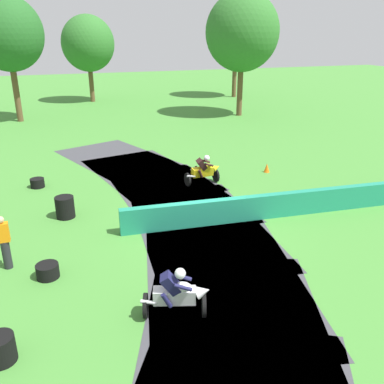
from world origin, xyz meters
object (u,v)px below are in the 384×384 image
(tire_stack_far, at_px, (37,183))
(track_marshal, at_px, (4,243))
(motorcycle_chase_yellow, at_px, (204,170))
(tire_stack_near, at_px, (0,349))
(tire_stack_mid_b, at_px, (65,207))
(motorcycle_lead_white, at_px, (178,293))
(traffic_cone, at_px, (267,168))
(tire_stack_mid_a, at_px, (48,271))

(tire_stack_far, bearing_deg, track_marshal, -97.02)
(motorcycle_chase_yellow, xyz_separation_m, tire_stack_near, (-7.82, -8.58, -0.35))
(tire_stack_mid_b, relative_size, tire_stack_far, 1.34)
(tire_stack_far, bearing_deg, motorcycle_lead_white, -73.43)
(track_marshal, xyz_separation_m, traffic_cone, (11.39, 5.24, -0.60))
(tire_stack_far, bearing_deg, tire_stack_near, -94.06)
(motorcycle_chase_yellow, height_order, tire_stack_mid_b, motorcycle_chase_yellow)
(tire_stack_mid_a, relative_size, track_marshal, 0.38)
(motorcycle_lead_white, bearing_deg, tire_stack_near, -178.10)
(traffic_cone, bearing_deg, motorcycle_chase_yellow, -171.04)
(tire_stack_near, bearing_deg, motorcycle_chase_yellow, 47.66)
(tire_stack_near, relative_size, traffic_cone, 1.40)
(tire_stack_mid_b, distance_m, track_marshal, 3.59)
(motorcycle_lead_white, bearing_deg, tire_stack_mid_b, 107.57)
(motorcycle_lead_white, xyz_separation_m, traffic_cone, (7.42, 9.00, -0.44))
(tire_stack_mid_b, bearing_deg, motorcycle_chase_yellow, 14.86)
(motorcycle_lead_white, xyz_separation_m, tire_stack_mid_b, (-2.16, 6.83, -0.26))
(tire_stack_mid_a, relative_size, tire_stack_mid_b, 0.78)
(tire_stack_far, xyz_separation_m, track_marshal, (-0.83, -6.76, 0.62))
(tire_stack_near, bearing_deg, track_marshal, 91.15)
(motorcycle_lead_white, bearing_deg, tire_stack_far, 106.57)
(tire_stack_mid_a, xyz_separation_m, tire_stack_far, (-0.24, 7.67, 0.00))
(tire_stack_near, relative_size, tire_stack_far, 1.03)
(motorcycle_chase_yellow, distance_m, traffic_cone, 3.56)
(motorcycle_chase_yellow, xyz_separation_m, track_marshal, (-7.89, -4.69, 0.16))
(motorcycle_chase_yellow, bearing_deg, tire_stack_near, -132.34)
(motorcycle_chase_yellow, relative_size, tire_stack_mid_a, 2.69)
(motorcycle_chase_yellow, relative_size, tire_stack_far, 2.81)
(motorcycle_chase_yellow, relative_size, traffic_cone, 3.83)
(tire_stack_mid_a, distance_m, tire_stack_mid_b, 4.06)
(track_marshal, height_order, traffic_cone, track_marshal)
(motorcycle_lead_white, bearing_deg, track_marshal, 136.52)
(motorcycle_lead_white, xyz_separation_m, track_marshal, (-3.96, 3.76, 0.16))
(tire_stack_near, distance_m, traffic_cone, 14.53)
(tire_stack_near, relative_size, tire_stack_mid_b, 0.77)
(motorcycle_chase_yellow, bearing_deg, track_marshal, -149.27)
(tire_stack_mid_b, xyz_separation_m, traffic_cone, (9.59, 2.17, -0.18))
(tire_stack_mid_a, bearing_deg, tire_stack_far, 91.76)
(track_marshal, bearing_deg, traffic_cone, 24.72)
(motorcycle_chase_yellow, distance_m, tire_stack_near, 11.61)
(traffic_cone, bearing_deg, tire_stack_near, -141.09)
(traffic_cone, bearing_deg, tire_stack_far, 171.82)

